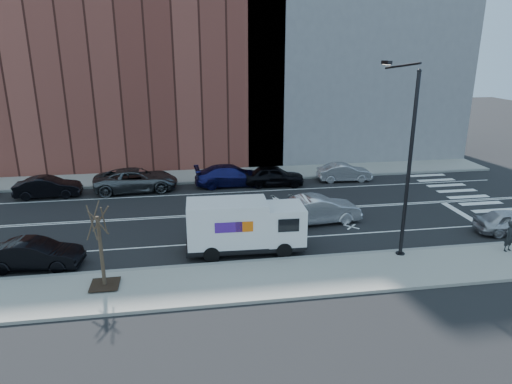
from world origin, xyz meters
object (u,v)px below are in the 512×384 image
object	(u,v)px
driving_sedan	(319,209)
pedestrian	(510,236)
fedex_van	(244,225)
far_parked_b	(48,187)
near_parked_front	(512,222)

from	to	relation	value
driving_sedan	pedestrian	size ratio (longest dim) A/B	3.15
fedex_van	far_parked_b	size ratio (longest dim) A/B	1.39
fedex_van	pedestrian	size ratio (longest dim) A/B	3.86
near_parked_front	driving_sedan	bearing A→B (deg)	77.96
fedex_van	driving_sedan	xyz separation A→B (m)	(4.86, 3.32, -0.62)
pedestrian	near_parked_front	bearing A→B (deg)	32.29
fedex_van	driving_sedan	size ratio (longest dim) A/B	1.22
driving_sedan	fedex_van	bearing A→B (deg)	118.61
far_parked_b	pedestrian	size ratio (longest dim) A/B	2.78
pedestrian	driving_sedan	bearing A→B (deg)	127.47
fedex_van	far_parked_b	world-z (taller)	fedex_van
near_parked_front	pedestrian	world-z (taller)	pedestrian
driving_sedan	near_parked_front	xyz separation A→B (m)	(10.13, -3.32, -0.13)
far_parked_b	near_parked_front	bearing A→B (deg)	-114.11
far_parked_b	driving_sedan	size ratio (longest dim) A/B	0.88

